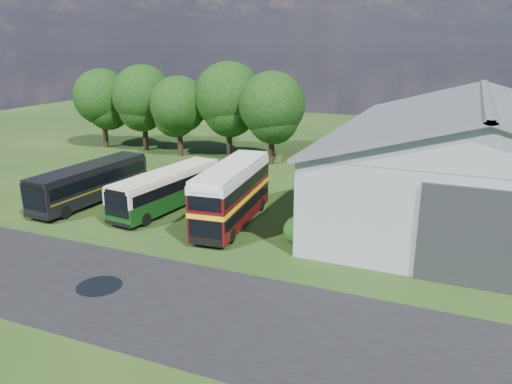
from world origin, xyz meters
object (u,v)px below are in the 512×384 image
at_px(storage_shed, 479,153).
at_px(bus_dark_single, 91,183).
at_px(bus_green_single, 167,189).
at_px(bus_maroon_double, 232,195).

relative_size(storage_shed, bus_dark_single, 2.43).
xyz_separation_m(bus_green_single, bus_maroon_double, (5.54, -0.92, 0.52)).
xyz_separation_m(bus_green_single, bus_dark_single, (-5.98, -0.90, 0.04)).
bearing_deg(bus_maroon_double, bus_dark_single, 174.01).
distance_m(bus_green_single, bus_dark_single, 6.05).
height_order(storage_shed, bus_green_single, storage_shed).
height_order(bus_maroon_double, bus_dark_single, bus_maroon_double).
bearing_deg(bus_maroon_double, storage_shed, 24.90).
relative_size(storage_shed, bus_green_single, 2.48).
relative_size(bus_green_single, bus_maroon_double, 1.08).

